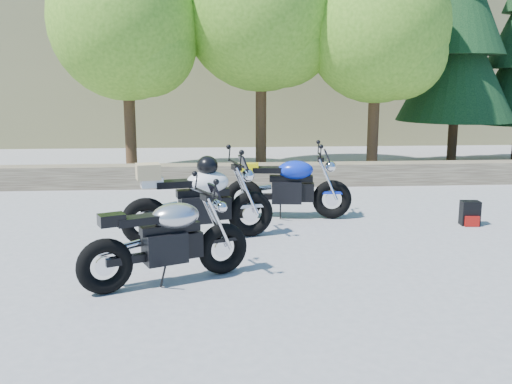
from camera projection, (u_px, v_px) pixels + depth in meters
ground at (246, 262)px, 7.54m from camera, size 90.00×90.00×0.00m
stone_wall at (233, 175)px, 12.87m from camera, size 22.00×0.55×0.50m
tree_decid_left at (130, 26)px, 13.65m from camera, size 3.67×3.67×5.62m
tree_decid_mid at (266, 11)px, 14.19m from camera, size 4.08×4.08×6.24m
tree_decid_right at (382, 33)px, 13.91m from camera, size 3.54×3.54×5.41m
conifer_near at (460, 30)px, 15.28m from camera, size 3.17×3.17×7.06m
silver_bike at (168, 241)px, 6.69m from camera, size 1.99×1.02×1.06m
white_bike at (198, 200)px, 8.43m from camera, size 2.29×0.86×1.28m
blue_bike at (289, 188)px, 9.85m from camera, size 2.21×0.70×1.11m
backpack at (470, 214)px, 9.44m from camera, size 0.32×0.28×0.41m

